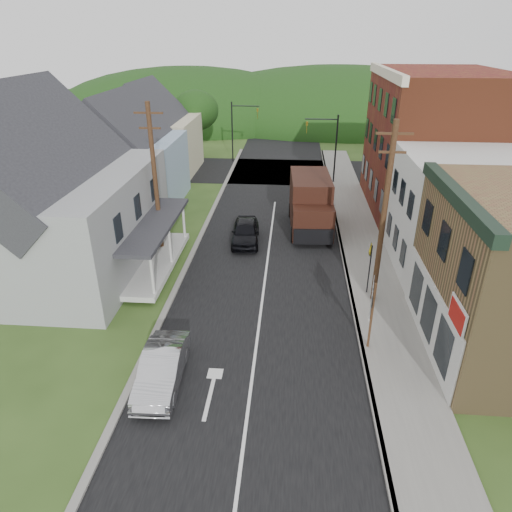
% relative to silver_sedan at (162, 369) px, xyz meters
% --- Properties ---
extents(ground, '(120.00, 120.00, 0.00)m').
position_rel_silver_sedan_xyz_m(ground, '(3.42, 3.27, -0.70)').
color(ground, '#2D4719').
rests_on(ground, ground).
extents(road, '(9.00, 90.00, 0.02)m').
position_rel_silver_sedan_xyz_m(road, '(3.42, 13.27, -0.70)').
color(road, black).
rests_on(road, ground).
extents(cross_road, '(60.00, 9.00, 0.02)m').
position_rel_silver_sedan_xyz_m(cross_road, '(3.42, 30.27, -0.70)').
color(cross_road, black).
rests_on(cross_road, ground).
extents(sidewalk_right, '(2.80, 55.00, 0.15)m').
position_rel_silver_sedan_xyz_m(sidewalk_right, '(9.32, 11.27, -0.62)').
color(sidewalk_right, slate).
rests_on(sidewalk_right, ground).
extents(curb_right, '(0.20, 55.00, 0.15)m').
position_rel_silver_sedan_xyz_m(curb_right, '(7.97, 11.27, -0.62)').
color(curb_right, slate).
rests_on(curb_right, ground).
extents(curb_left, '(0.30, 55.00, 0.12)m').
position_rel_silver_sedan_xyz_m(curb_left, '(-1.23, 11.27, -0.64)').
color(curb_left, slate).
rests_on(curb_left, ground).
extents(storefront_white, '(8.00, 7.00, 6.50)m').
position_rel_silver_sedan_xyz_m(storefront_white, '(14.72, 10.77, 2.55)').
color(storefront_white, silver).
rests_on(storefront_white, ground).
extents(storefront_red, '(8.00, 12.00, 10.00)m').
position_rel_silver_sedan_xyz_m(storefront_red, '(14.72, 20.27, 4.30)').
color(storefront_red, brown).
rests_on(storefront_red, ground).
extents(house_gray, '(10.20, 12.24, 8.35)m').
position_rel_silver_sedan_xyz_m(house_gray, '(-8.58, 9.27, 3.54)').
color(house_gray, gray).
rests_on(house_gray, ground).
extents(house_blue, '(7.14, 8.16, 7.28)m').
position_rel_silver_sedan_xyz_m(house_blue, '(-7.58, 20.27, 3.00)').
color(house_blue, '#98B6CF').
rests_on(house_blue, ground).
extents(house_cream, '(7.14, 8.16, 7.28)m').
position_rel_silver_sedan_xyz_m(house_cream, '(-8.08, 29.27, 3.00)').
color(house_cream, beige).
rests_on(house_cream, ground).
extents(utility_pole_right, '(1.60, 0.26, 9.00)m').
position_rel_silver_sedan_xyz_m(utility_pole_right, '(9.02, 6.77, 3.96)').
color(utility_pole_right, '#472D19').
rests_on(utility_pole_right, ground).
extents(utility_pole_left, '(1.60, 0.26, 9.00)m').
position_rel_silver_sedan_xyz_m(utility_pole_left, '(-3.08, 11.27, 3.96)').
color(utility_pole_left, '#472D19').
rests_on(utility_pole_left, ground).
extents(traffic_signal_right, '(2.87, 0.20, 6.00)m').
position_rel_silver_sedan_xyz_m(traffic_signal_right, '(7.73, 26.77, 3.06)').
color(traffic_signal_right, black).
rests_on(traffic_signal_right, ground).
extents(traffic_signal_left, '(2.87, 0.20, 6.00)m').
position_rel_silver_sedan_xyz_m(traffic_signal_left, '(-0.88, 33.77, 3.06)').
color(traffic_signal_left, black).
rests_on(traffic_signal_left, ground).
extents(tree_left_b, '(4.80, 4.80, 6.94)m').
position_rel_silver_sedan_xyz_m(tree_left_b, '(-13.58, 15.27, 4.19)').
color(tree_left_b, '#382616').
rests_on(tree_left_b, ground).
extents(tree_left_c, '(5.80, 5.80, 8.41)m').
position_rel_silver_sedan_xyz_m(tree_left_c, '(-15.58, 23.27, 5.24)').
color(tree_left_c, '#382616').
rests_on(tree_left_c, ground).
extents(tree_left_d, '(4.80, 4.80, 6.94)m').
position_rel_silver_sedan_xyz_m(tree_left_d, '(-5.58, 35.27, 4.19)').
color(tree_left_d, '#382616').
rests_on(tree_left_d, ground).
extents(forested_ridge, '(90.00, 30.00, 16.00)m').
position_rel_silver_sedan_xyz_m(forested_ridge, '(3.42, 58.27, -0.70)').
color(forested_ridge, '#173510').
rests_on(forested_ridge, ground).
extents(silver_sedan, '(1.64, 4.28, 1.39)m').
position_rel_silver_sedan_xyz_m(silver_sedan, '(0.00, 0.00, 0.00)').
color(silver_sedan, '#BABABF').
rests_on(silver_sedan, ground).
extents(dark_sedan, '(1.97, 4.36, 1.45)m').
position_rel_silver_sedan_xyz_m(dark_sedan, '(1.85, 13.41, 0.03)').
color(dark_sedan, black).
rests_on(dark_sedan, ground).
extents(delivery_van, '(2.93, 6.55, 3.60)m').
position_rel_silver_sedan_xyz_m(delivery_van, '(6.02, 16.00, 1.12)').
color(delivery_van, black).
rests_on(delivery_van, ground).
extents(route_sign_cluster, '(0.40, 1.75, 3.10)m').
position_rel_silver_sedan_xyz_m(route_sign_cluster, '(8.18, 2.80, 1.46)').
color(route_sign_cluster, '#472D19').
rests_on(route_sign_cluster, sidewalk_right).
extents(warning_sign, '(0.31, 0.74, 2.84)m').
position_rel_silver_sedan_xyz_m(warning_sign, '(8.77, 7.39, 1.27)').
color(warning_sign, black).
rests_on(warning_sign, sidewalk_right).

